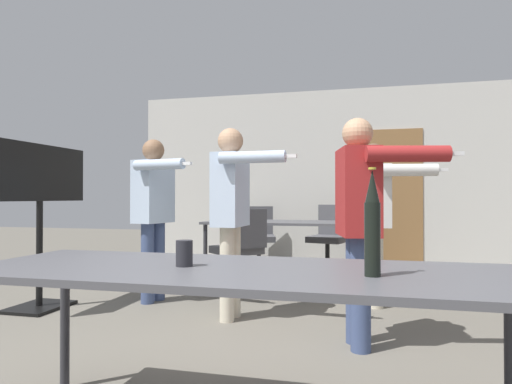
% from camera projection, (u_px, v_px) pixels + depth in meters
% --- Properties ---
extents(back_wall, '(5.57, 0.12, 2.68)m').
position_uv_depth(back_wall, '(317.00, 179.00, 6.96)').
color(back_wall, beige).
rests_on(back_wall, ground_plane).
extents(conference_table_near, '(2.35, 0.83, 0.76)m').
position_uv_depth(conference_table_near, '(241.00, 282.00, 1.91)').
color(conference_table_near, '#4C4C51').
rests_on(conference_table_near, ground_plane).
extents(conference_table_far, '(2.11, 0.80, 0.76)m').
position_uv_depth(conference_table_far, '(291.00, 227.00, 5.60)').
color(conference_table_far, '#4C4C51').
rests_on(conference_table_far, ground_plane).
extents(tv_screen, '(0.44, 1.29, 1.56)m').
position_uv_depth(tv_screen, '(40.00, 203.00, 4.33)').
color(tv_screen, black).
rests_on(tv_screen, ground_plane).
extents(person_right_polo, '(0.85, 0.65, 1.62)m').
position_uv_depth(person_right_polo, '(360.00, 210.00, 3.22)').
color(person_right_polo, '#3D4C75').
rests_on(person_right_polo, ground_plane).
extents(person_left_plaid, '(0.73, 0.72, 1.64)m').
position_uv_depth(person_left_plaid, '(154.00, 204.00, 4.62)').
color(person_left_plaid, '#3D4C75').
rests_on(person_left_plaid, ground_plane).
extents(person_near_casual, '(0.75, 0.62, 1.66)m').
position_uv_depth(person_near_casual, '(232.00, 203.00, 3.96)').
color(person_near_casual, beige).
rests_on(person_near_casual, ground_plane).
extents(person_center_tall, '(0.82, 0.69, 1.58)m').
position_uv_depth(person_center_tall, '(375.00, 209.00, 4.46)').
color(person_center_tall, beige).
rests_on(person_center_tall, ground_plane).
extents(office_chair_side_rolled, '(0.57, 0.62, 0.92)m').
position_uv_depth(office_chair_side_rolled, '(259.00, 240.00, 6.67)').
color(office_chair_side_rolled, black).
rests_on(office_chair_side_rolled, ground_plane).
extents(office_chair_far_left, '(0.69, 0.68, 0.93)m').
position_uv_depth(office_chair_far_left, '(240.00, 254.00, 5.01)').
color(office_chair_far_left, black).
rests_on(office_chair_far_left, ground_plane).
extents(office_chair_near_pushed, '(0.57, 0.62, 0.95)m').
position_uv_depth(office_chair_near_pushed, '(329.00, 242.00, 6.20)').
color(office_chair_near_pushed, black).
rests_on(office_chair_near_pushed, ground_plane).
extents(beer_bottle, '(0.06, 0.06, 0.41)m').
position_uv_depth(beer_bottle, '(372.00, 225.00, 1.72)').
color(beer_bottle, black).
rests_on(beer_bottle, conference_table_near).
extents(drink_cup, '(0.07, 0.07, 0.11)m').
position_uv_depth(drink_cup, '(184.00, 253.00, 1.97)').
color(drink_cup, '#232328').
rests_on(drink_cup, conference_table_near).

